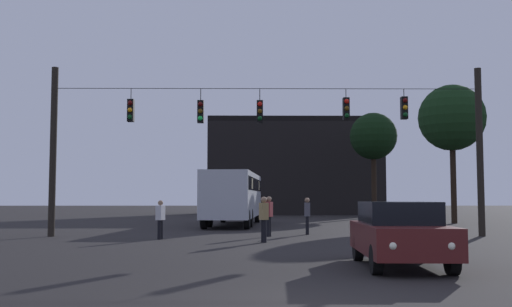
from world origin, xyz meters
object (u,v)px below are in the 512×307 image
object	(u,v)px
tree_behind_building	(373,137)
city_bus	(234,193)
pedestrian_crossing_center	(269,214)
tree_left_silhouette	(452,118)
car_near_right	(400,233)
pedestrian_near_bus	(307,214)
pedestrian_crossing_right	(264,217)
pedestrian_crossing_left	(160,218)

from	to	relation	value
tree_behind_building	city_bus	bearing A→B (deg)	-129.15
pedestrian_crossing_center	tree_behind_building	bearing A→B (deg)	68.48
city_bus	tree_left_silhouette	bearing A→B (deg)	10.21
car_near_right	tree_left_silhouette	size ratio (longest dim) A/B	0.50
car_near_right	pedestrian_near_bus	size ratio (longest dim) A/B	2.74
pedestrian_crossing_right	pedestrian_near_bus	world-z (taller)	pedestrian_crossing_right
city_bus	pedestrian_crossing_left	size ratio (longest dim) A/B	7.39
pedestrian_near_bus	tree_left_silhouette	size ratio (longest dim) A/B	0.18
pedestrian_crossing_left	tree_behind_building	bearing A→B (deg)	61.66
pedestrian_near_bus	city_bus	bearing A→B (deg)	111.83
city_bus	pedestrian_crossing_left	xyz separation A→B (m)	(-2.53, -11.57, -1.02)
car_near_right	tree_behind_building	distance (m)	35.36
city_bus	pedestrian_crossing_center	distance (m)	10.19
pedestrian_crossing_center	pedestrian_crossing_right	world-z (taller)	pedestrian_crossing_center
pedestrian_crossing_left	pedestrian_crossing_right	bearing A→B (deg)	-22.18
tree_behind_building	pedestrian_crossing_left	bearing A→B (deg)	-118.34
pedestrian_crossing_right	tree_behind_building	distance (m)	28.91
city_bus	pedestrian_near_bus	distance (m)	9.33
pedestrian_crossing_left	pedestrian_near_bus	bearing A→B (deg)	26.32
pedestrian_crossing_right	pedestrian_near_bus	size ratio (longest dim) A/B	1.03
pedestrian_crossing_center	tree_left_silhouette	bearing A→B (deg)	46.17
city_bus	tree_behind_building	size ratio (longest dim) A/B	1.31
pedestrian_crossing_left	tree_left_silhouette	xyz separation A→B (m)	(16.22, 14.04, 5.77)
tree_behind_building	tree_left_silhouette	bearing A→B (deg)	-76.27
pedestrian_crossing_left	pedestrian_crossing_center	world-z (taller)	pedestrian_crossing_center
pedestrian_crossing_right	pedestrian_near_bus	xyz separation A→B (m)	(2.01, 4.58, -0.03)
pedestrian_crossing_right	tree_left_silhouette	bearing A→B (deg)	51.96
pedestrian_crossing_right	tree_behind_building	size ratio (longest dim) A/B	0.19
pedestrian_crossing_center	tree_left_silhouette	world-z (taller)	tree_left_silhouette
tree_left_silhouette	pedestrian_crossing_left	bearing A→B (deg)	-139.13
pedestrian_crossing_left	pedestrian_crossing_right	xyz separation A→B (m)	(3.97, -1.62, 0.09)
pedestrian_crossing_left	pedestrian_near_bus	world-z (taller)	pedestrian_near_bus
city_bus	pedestrian_crossing_center	bearing A→B (deg)	-80.22
pedestrian_crossing_right	tree_left_silhouette	distance (m)	20.68
pedestrian_crossing_center	tree_behind_building	size ratio (longest dim) A/B	0.19
pedestrian_crossing_center	pedestrian_crossing_right	size ratio (longest dim) A/B	1.01
car_near_right	pedestrian_near_bus	distance (m)	12.19
city_bus	pedestrian_crossing_right	size ratio (longest dim) A/B	6.77
pedestrian_crossing_right	tree_left_silhouette	world-z (taller)	tree_left_silhouette
pedestrian_crossing_center	pedestrian_crossing_right	bearing A→B (deg)	-95.00
pedestrian_near_bus	tree_left_silhouette	world-z (taller)	tree_left_silhouette
tree_left_silhouette	pedestrian_crossing_right	bearing A→B (deg)	-128.04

